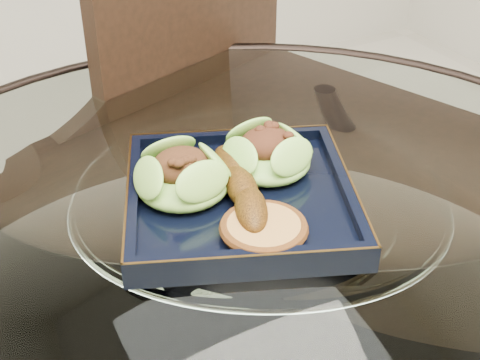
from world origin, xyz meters
name	(u,v)px	position (x,y,z in m)	size (l,w,h in m)	color
dining_table	(257,326)	(0.00, 0.00, 0.60)	(1.13, 1.13, 0.77)	white
dining_chair	(246,168)	(0.18, 0.37, 0.58)	(0.58, 0.58, 1.04)	black
navy_plate	(240,201)	(0.00, 0.04, 0.77)	(0.27, 0.27, 0.02)	black
lettuce_wrap_left	(183,178)	(-0.06, 0.08, 0.80)	(0.11, 0.11, 0.04)	#5FA42F
lettuce_wrap_right	(267,156)	(0.05, 0.08, 0.80)	(0.11, 0.11, 0.04)	#5D9E2E
roasted_plantain	(241,186)	(0.00, 0.04, 0.80)	(0.17, 0.04, 0.03)	#5B3309
crumb_patty	(264,230)	(-0.02, -0.04, 0.79)	(0.09, 0.09, 0.02)	#AC7039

